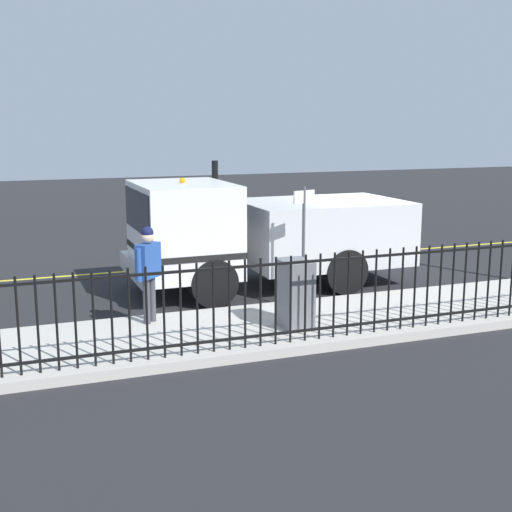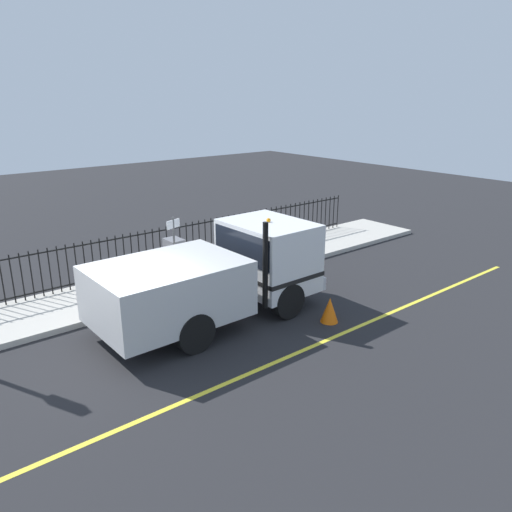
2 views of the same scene
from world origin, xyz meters
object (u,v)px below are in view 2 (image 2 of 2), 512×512
object	(u,v)px
work_truck	(224,270)
street_sign	(174,246)
worker_standing	(252,238)
utility_cabinet	(175,256)
traffic_cone	(330,310)

from	to	relation	value
work_truck	street_sign	xyz separation A→B (m)	(1.97, 0.30, 0.26)
worker_standing	street_sign	distance (m)	3.06
worker_standing	utility_cabinet	world-z (taller)	worker_standing
utility_cabinet	worker_standing	bearing A→B (deg)	-116.68
utility_cabinet	traffic_cone	size ratio (longest dim) A/B	1.74
work_truck	street_sign	bearing A→B (deg)	-171.82
traffic_cone	street_sign	size ratio (longest dim) A/B	0.30
work_truck	street_sign	world-z (taller)	work_truck
work_truck	utility_cabinet	size ratio (longest dim) A/B	5.28
utility_cabinet	street_sign	size ratio (longest dim) A/B	0.51
work_truck	utility_cabinet	bearing A→B (deg)	171.36
utility_cabinet	street_sign	distance (m)	1.80
traffic_cone	worker_standing	bearing A→B (deg)	-10.85
worker_standing	utility_cabinet	xyz separation A→B (m)	(1.13, 2.24, -0.45)
worker_standing	street_sign	bearing A→B (deg)	-38.15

